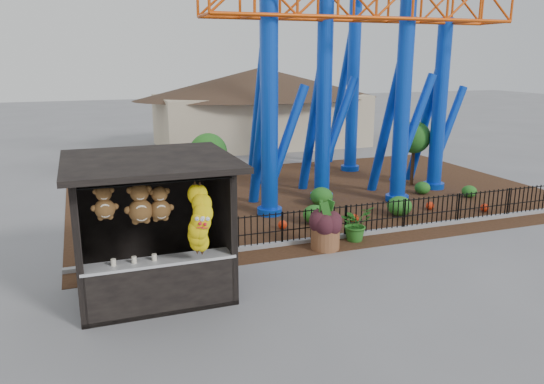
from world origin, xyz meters
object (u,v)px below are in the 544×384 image
object	(u,v)px
prize_booth	(154,231)
roller_coaster	(341,22)
potted_plant	(356,223)
terracotta_planter	(325,238)

from	to	relation	value
prize_booth	roller_coaster	world-z (taller)	roller_coaster
roller_coaster	potted_plant	world-z (taller)	roller_coaster
prize_booth	roller_coaster	distance (m)	11.97
roller_coaster	terracotta_planter	distance (m)	9.09
prize_booth	potted_plant	bearing A→B (deg)	16.83
roller_coaster	terracotta_planter	xyz separation A→B (m)	(-3.29, -5.86, -6.11)
terracotta_planter	potted_plant	bearing A→B (deg)	16.48
prize_booth	potted_plant	distance (m)	6.28
roller_coaster	terracotta_planter	bearing A→B (deg)	-119.32
prize_booth	roller_coaster	xyz separation A→B (m)	(8.10, 7.32, 4.92)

